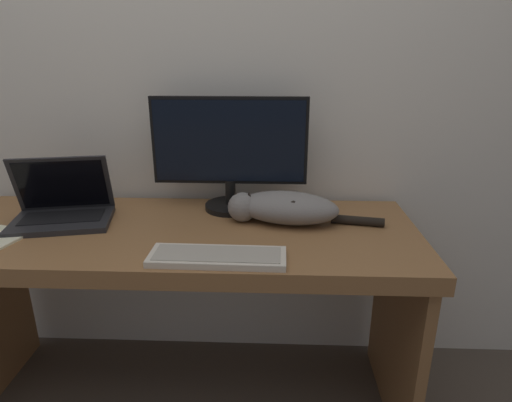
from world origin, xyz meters
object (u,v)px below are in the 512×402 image
monitor (230,151)px  cat (283,207)px  laptop (62,209)px  external_keyboard (217,257)px

monitor → cat: (0.20, -0.14, -0.17)m
laptop → external_keyboard: bearing=-37.1°
monitor → external_keyboard: (0.00, -0.44, -0.22)m
monitor → external_keyboard: 0.49m
cat → monitor: bearing=156.9°
laptop → cat: laptop is taller
monitor → cat: size_ratio=1.05×
laptop → cat: 0.80m
monitor → cat: bearing=-33.5°
cat → laptop: bearing=-167.9°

